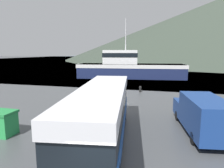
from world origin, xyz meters
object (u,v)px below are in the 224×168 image
storage_bin (3,123)px  small_boat (172,72)px  fishing_boat (129,67)px  tour_bus (102,111)px  delivery_van (201,114)px

storage_bin → small_boat: (11.13, 38.39, -0.37)m
fishing_boat → small_boat: bearing=132.1°
storage_bin → fishing_boat: bearing=84.5°
tour_bus → storage_bin: size_ratio=7.42×
tour_bus → fishing_boat: (-3.26, 27.89, 0.28)m
delivery_van → storage_bin: size_ratio=4.40×
tour_bus → storage_bin: (-6.03, -0.75, -0.98)m
fishing_boat → storage_bin: fishing_boat is taller
delivery_van → small_boat: 35.11m
delivery_van → small_boat: bearing=82.0°
delivery_van → tour_bus: bearing=-164.3°
storage_bin → small_boat: size_ratio=0.23×
small_boat → tour_bus: bearing=-52.5°
delivery_van → fishing_boat: fishing_boat is taller
storage_bin → small_boat: 39.97m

